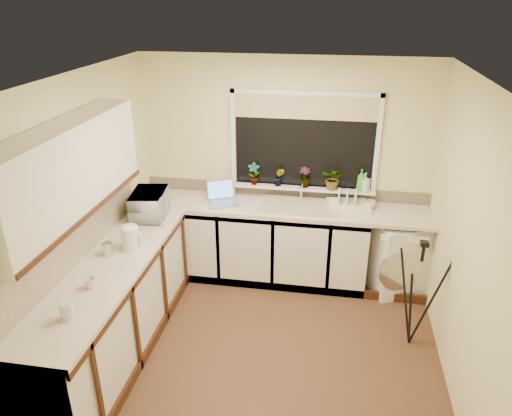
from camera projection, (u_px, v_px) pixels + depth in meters
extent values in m
plane|color=brown|center=(264.00, 344.00, 4.55)|extent=(3.20, 3.20, 0.00)
plane|color=white|center=(266.00, 78.00, 3.54)|extent=(3.20, 3.20, 0.00)
plane|color=beige|center=(285.00, 168.00, 5.40)|extent=(3.20, 0.00, 3.20)
plane|color=beige|center=(225.00, 346.00, 2.70)|extent=(3.20, 0.00, 3.20)
plane|color=beige|center=(87.00, 214.00, 4.29)|extent=(0.00, 3.00, 3.00)
plane|color=beige|center=(466.00, 243.00, 3.80)|extent=(0.00, 3.00, 3.00)
cube|color=silver|center=(252.00, 242.00, 5.50)|extent=(2.55, 0.60, 0.86)
cube|color=silver|center=(115.00, 312.00, 4.30)|extent=(0.54, 2.40, 0.86)
cube|color=beige|center=(281.00, 208.00, 5.27)|extent=(3.20, 0.60, 0.04)
cube|color=beige|center=(108.00, 268.00, 4.12)|extent=(0.60, 2.40, 0.04)
cube|color=silver|center=(67.00, 171.00, 3.62)|extent=(0.28, 1.90, 0.70)
cube|color=beige|center=(73.00, 240.00, 4.06)|extent=(0.02, 2.40, 0.45)
cube|color=beige|center=(284.00, 190.00, 5.49)|extent=(3.20, 0.02, 0.14)
cube|color=black|center=(304.00, 142.00, 5.22)|extent=(1.50, 0.02, 1.00)
cube|color=tan|center=(305.00, 107.00, 5.04)|extent=(1.50, 0.02, 0.25)
cube|color=white|center=(302.00, 188.00, 5.38)|extent=(1.60, 0.14, 0.03)
cube|color=tan|center=(300.00, 206.00, 5.22)|extent=(0.82, 0.46, 0.03)
cylinder|color=silver|center=(301.00, 191.00, 5.34)|extent=(0.03, 0.03, 0.24)
cube|color=white|center=(398.00, 254.00, 5.28)|extent=(0.74, 0.73, 0.82)
cube|color=gray|center=(224.00, 203.00, 5.30)|extent=(0.38, 0.34, 0.02)
cube|color=#538AE3|center=(221.00, 189.00, 5.38)|extent=(0.32, 0.20, 0.21)
cylinder|color=white|center=(130.00, 238.00, 4.34)|extent=(0.16, 0.16, 0.21)
cube|color=#EDEACD|center=(348.00, 206.00, 5.18)|extent=(0.48, 0.39, 0.06)
cylinder|color=silver|center=(67.00, 310.00, 3.42)|extent=(0.10, 0.10, 0.14)
cylinder|color=silver|center=(107.00, 249.00, 4.26)|extent=(0.09, 0.09, 0.12)
imported|color=white|center=(150.00, 204.00, 4.97)|extent=(0.39, 0.53, 0.27)
imported|color=#999999|center=(254.00, 174.00, 5.38)|extent=(0.15, 0.11, 0.25)
imported|color=#999999|center=(279.00, 177.00, 5.35)|extent=(0.12, 0.10, 0.21)
imported|color=#999999|center=(305.00, 177.00, 5.32)|extent=(0.16, 0.16, 0.22)
imported|color=#999999|center=(333.00, 178.00, 5.25)|extent=(0.28, 0.26, 0.25)
imported|color=green|center=(361.00, 180.00, 5.21)|extent=(0.10, 0.10, 0.24)
imported|color=#999999|center=(365.00, 182.00, 5.21)|extent=(0.12, 0.12, 0.21)
imported|color=beige|center=(370.00, 205.00, 5.18)|extent=(0.14, 0.14, 0.09)
imported|color=beige|center=(90.00, 283.00, 3.79)|extent=(0.09, 0.09, 0.09)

